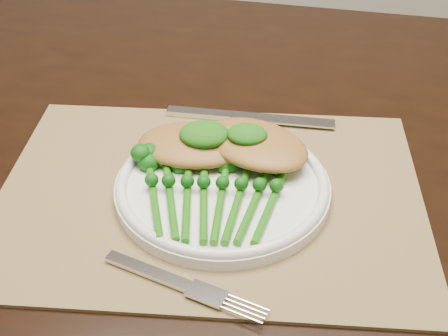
# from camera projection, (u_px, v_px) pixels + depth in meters

# --- Properties ---
(dining_table) EXTENTS (1.72, 1.13, 0.75)m
(dining_table) POSITION_uv_depth(u_px,v_px,m) (237.00, 334.00, 1.00)
(dining_table) COLOR black
(dining_table) RESTS_ON ground
(placemat) EXTENTS (0.47, 0.35, 0.00)m
(placemat) POSITION_uv_depth(u_px,v_px,m) (210.00, 195.00, 0.69)
(placemat) COLOR olive
(placemat) RESTS_ON dining_table
(dinner_plate) EXTENTS (0.24, 0.24, 0.02)m
(dinner_plate) POSITION_uv_depth(u_px,v_px,m) (222.00, 186.00, 0.69)
(dinner_plate) COLOR white
(dinner_plate) RESTS_ON placemat
(knife) EXTENTS (0.22, 0.04, 0.01)m
(knife) POSITION_uv_depth(u_px,v_px,m) (233.00, 116.00, 0.81)
(knife) COLOR silver
(knife) RESTS_ON placemat
(fork) EXTENTS (0.16, 0.08, 0.01)m
(fork) POSITION_uv_depth(u_px,v_px,m) (194.00, 289.00, 0.58)
(fork) COLOR silver
(fork) RESTS_ON placemat
(chicken_fillet_left) EXTENTS (0.13, 0.10, 0.03)m
(chicken_fillet_left) POSITION_uv_depth(u_px,v_px,m) (193.00, 144.00, 0.72)
(chicken_fillet_left) COLOR #A06D2E
(chicken_fillet_left) RESTS_ON dinner_plate
(chicken_fillet_right) EXTENTS (0.16, 0.15, 0.03)m
(chicken_fillet_right) POSITION_uv_depth(u_px,v_px,m) (256.00, 144.00, 0.71)
(chicken_fillet_right) COLOR #A06D2E
(chicken_fillet_right) RESTS_ON dinner_plate
(pesto_dollop_left) EXTENTS (0.06, 0.05, 0.02)m
(pesto_dollop_left) POSITION_uv_depth(u_px,v_px,m) (204.00, 134.00, 0.71)
(pesto_dollop_left) COLOR #114A0A
(pesto_dollop_left) RESTS_ON chicken_fillet_left
(pesto_dollop_right) EXTENTS (0.05, 0.04, 0.02)m
(pesto_dollop_right) POSITION_uv_depth(u_px,v_px,m) (247.00, 134.00, 0.70)
(pesto_dollop_right) COLOR #114A0A
(pesto_dollop_right) RESTS_ON chicken_fillet_right
(broccolini_bundle) EXTENTS (0.15, 0.17, 0.04)m
(broccolini_bundle) POSITION_uv_depth(u_px,v_px,m) (212.00, 200.00, 0.66)
(broccolini_bundle) COLOR #1C640D
(broccolini_bundle) RESTS_ON dinner_plate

